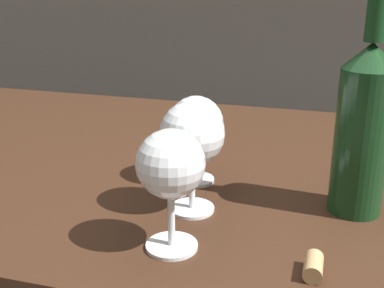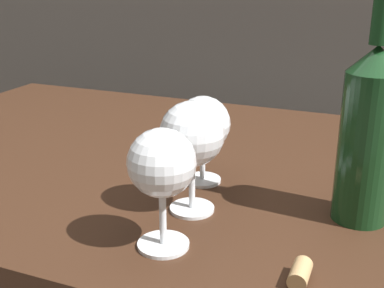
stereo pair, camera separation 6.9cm
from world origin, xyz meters
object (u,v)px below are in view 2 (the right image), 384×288
wine_glass_port (203,126)px  wine_bottle (368,132)px  cork (300,273)px  wine_glass_amber (162,166)px  wine_glass_white (192,136)px

wine_glass_port → wine_bottle: (0.25, -0.04, 0.03)m
wine_bottle → cork: bearing=-104.5°
wine_glass_amber → wine_glass_port: wine_glass_amber is taller
wine_glass_amber → wine_glass_white: bearing=92.1°
wine_glass_port → wine_glass_amber: bearing=-82.6°
wine_glass_amber → wine_glass_port: 0.21m
wine_glass_port → wine_bottle: wine_bottle is taller
wine_bottle → cork: wine_bottle is taller
wine_glass_amber → wine_glass_port: bearing=97.4°
wine_glass_amber → cork: (0.17, -0.01, -0.10)m
wine_glass_port → wine_bottle: size_ratio=0.45×
wine_glass_white → wine_bottle: wine_bottle is taller
wine_glass_white → wine_bottle: (0.23, 0.07, 0.01)m
wine_glass_white → wine_glass_amber: bearing=-87.9°
wine_bottle → wine_glass_white: bearing=-163.8°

